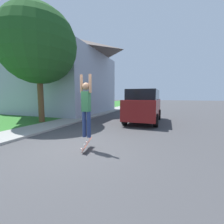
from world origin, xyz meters
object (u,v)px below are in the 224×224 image
lawn_tree_near (38,46)px  skateboard (87,144)px  skateboarder (86,105)px  suv_parked (144,105)px  car_down_street (145,104)px

lawn_tree_near → skateboard: 7.81m
lawn_tree_near → skateboarder: bearing=-31.8°
suv_parked → car_down_street: (-1.46, 11.41, -0.49)m
skateboarder → lawn_tree_near: bearing=148.2°
car_down_street → skateboard: (0.52, -17.48, -0.48)m
suv_parked → skateboard: bearing=-98.8°
skateboarder → skateboard: 1.29m
suv_parked → skateboard: (-0.94, -6.08, -0.97)m
skateboard → skateboarder: bearing=115.1°
suv_parked → car_down_street: size_ratio=1.04×
suv_parked → skateboarder: (-0.96, -6.03, 0.33)m
lawn_tree_near → car_down_street: 15.55m
car_down_street → skateboarder: size_ratio=2.17×
car_down_street → skateboarder: skateboarder is taller
lawn_tree_near → car_down_street: size_ratio=1.63×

